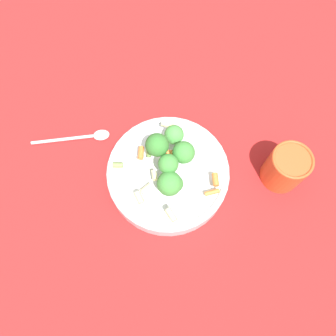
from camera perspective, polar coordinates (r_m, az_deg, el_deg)
ground_plane at (r=0.70m, az=-0.00°, el=-1.69°), size 3.00×3.00×0.00m
bowl at (r=0.67m, az=-0.00°, el=-0.97°), size 0.25×0.25×0.05m
pasta_salad at (r=0.62m, az=0.27°, el=1.27°), size 0.21×0.20×0.08m
cup at (r=0.70m, az=19.85°, el=0.08°), size 0.08×0.08×0.09m
spoon at (r=0.75m, az=-14.23°, el=5.29°), size 0.03×0.17×0.01m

